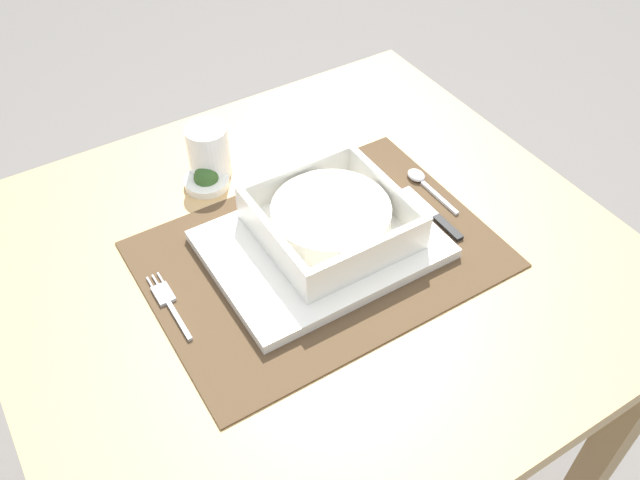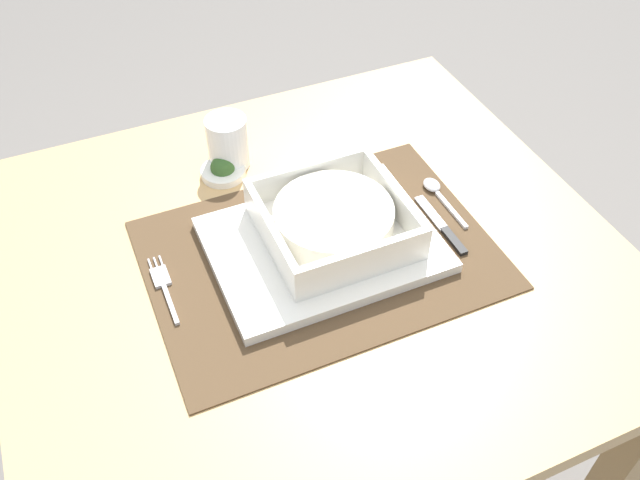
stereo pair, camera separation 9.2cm
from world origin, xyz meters
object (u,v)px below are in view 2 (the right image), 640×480
(drinking_glass, at_px, (228,145))
(bread_knife, at_px, (430,232))
(butter_knife, at_px, (443,227))
(spoon, at_px, (436,190))
(fork, at_px, (163,284))
(dining_table, at_px, (311,306))
(condiment_saucer, at_px, (223,170))
(porridge_bowl, at_px, (334,221))

(drinking_glass, bearing_deg, bread_knife, -51.89)
(butter_knife, bearing_deg, spoon, 63.31)
(fork, distance_m, bread_knife, 0.38)
(dining_table, bearing_deg, spoon, 9.97)
(fork, distance_m, condiment_saucer, 0.24)
(dining_table, xyz_separation_m, condiment_saucer, (-0.06, 0.21, 0.13))
(fork, relative_size, butter_knife, 0.94)
(dining_table, relative_size, butter_knife, 6.41)
(bread_knife, bearing_deg, condiment_saucer, 134.34)
(porridge_bowl, height_order, bread_knife, porridge_bowl)
(condiment_saucer, bearing_deg, dining_table, -74.52)
(butter_knife, distance_m, condiment_saucer, 0.35)
(spoon, height_order, condiment_saucer, condiment_saucer)
(porridge_bowl, relative_size, bread_knife, 1.45)
(dining_table, xyz_separation_m, butter_knife, (0.19, -0.03, 0.12))
(bread_knife, bearing_deg, dining_table, 169.97)
(dining_table, bearing_deg, bread_knife, -11.30)
(condiment_saucer, bearing_deg, bread_knife, -46.93)
(dining_table, xyz_separation_m, drinking_glass, (-0.04, 0.24, 0.15))
(fork, bearing_deg, condiment_saucer, 55.79)
(porridge_bowl, relative_size, condiment_saucer, 2.77)
(dining_table, height_order, spoon, spoon)
(porridge_bowl, bearing_deg, condiment_saucer, 115.51)
(dining_table, xyz_separation_m, bread_knife, (0.17, -0.03, 0.12))
(butter_knife, distance_m, bread_knife, 0.02)
(butter_knife, bearing_deg, bread_knife, 177.73)
(fork, height_order, butter_knife, butter_knife)
(porridge_bowl, xyz_separation_m, condiment_saucer, (-0.10, 0.20, -0.03))
(dining_table, distance_m, spoon, 0.26)
(dining_table, height_order, drinking_glass, drinking_glass)
(fork, bearing_deg, butter_knife, -4.95)
(spoon, relative_size, bread_knife, 0.86)
(porridge_bowl, xyz_separation_m, drinking_glass, (-0.08, 0.23, -0.01))
(bread_knife, height_order, condiment_saucer, condiment_saucer)
(spoon, bearing_deg, butter_knife, -111.76)
(bread_knife, xyz_separation_m, condiment_saucer, (-0.23, 0.25, 0.00))
(butter_knife, xyz_separation_m, condiment_saucer, (-0.25, 0.25, 0.00))
(drinking_glass, bearing_deg, fork, -127.46)
(porridge_bowl, bearing_deg, fork, 176.58)
(porridge_bowl, height_order, spoon, porridge_bowl)
(butter_knife, bearing_deg, condiment_saucer, 131.89)
(spoon, bearing_deg, porridge_bowl, -169.32)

